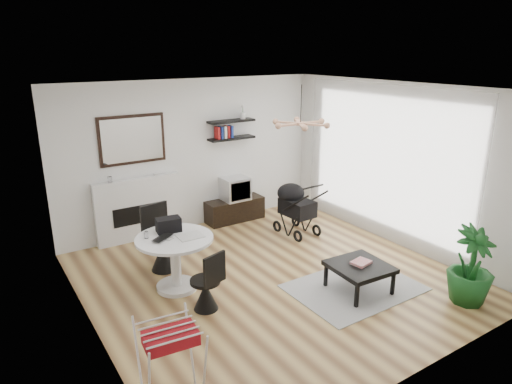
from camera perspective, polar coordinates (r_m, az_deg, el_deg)
floor at (r=6.78m, az=1.93°, el=-10.60°), size 5.00×5.00×0.00m
ceiling at (r=6.00m, az=2.20°, el=12.80°), size 5.00×5.00×0.00m
wall_back at (r=8.35m, az=-7.86°, el=4.61°), size 5.00×0.00×5.00m
wall_left at (r=5.30m, az=-20.70°, el=-4.00°), size 0.00×5.00×5.00m
wall_right at (r=7.91m, az=17.08°, el=3.27°), size 0.00×5.00×5.00m
sheer_curtain at (r=7.96m, az=15.52°, el=3.50°), size 0.04×3.60×2.60m
fireplace at (r=8.07m, az=-14.49°, el=-1.15°), size 1.50×0.17×2.16m
shelf_lower at (r=8.52m, az=-3.07°, el=6.73°), size 0.90×0.25×0.04m
shelf_upper at (r=8.47m, az=-3.11°, el=8.85°), size 0.90×0.25×0.04m
pendant_lamp at (r=6.72m, az=5.60°, el=8.51°), size 0.90×0.90×0.10m
tv_console at (r=8.82m, az=-2.67°, el=-2.24°), size 1.14×0.40×0.43m
crt_tv at (r=8.69m, az=-2.62°, el=0.44°), size 0.50×0.43×0.43m
dining_table at (r=6.36m, az=-10.05°, el=-7.75°), size 1.05×1.05×0.77m
laptop at (r=6.19m, az=-11.24°, el=-5.76°), size 0.40×0.36×0.03m
black_bag at (r=6.42m, az=-10.89°, el=-4.04°), size 0.36×0.25×0.20m
newspaper at (r=6.25m, az=-8.24°, el=-5.46°), size 0.34×0.29×0.01m
drinking_glass at (r=6.28m, az=-13.57°, el=-5.23°), size 0.06×0.06×0.09m
chair_far at (r=7.02m, az=-11.60°, el=-7.09°), size 0.49×0.50×0.99m
chair_near at (r=5.94m, az=-6.21°, el=-12.23°), size 0.42×0.43×0.81m
drying_rack at (r=4.55m, az=-10.57°, el=-20.27°), size 0.59×0.56×0.82m
stroller at (r=8.20m, az=4.91°, el=-2.24°), size 0.55×0.84×1.00m
rug at (r=6.64m, az=12.17°, el=-11.59°), size 1.75×1.26×0.01m
coffee_table at (r=6.43m, az=12.83°, el=-9.20°), size 0.78×0.78×0.38m
magazines at (r=6.44m, az=13.00°, el=-8.57°), size 0.28×0.24×0.04m
potted_plant at (r=6.57m, az=25.32°, el=-8.34°), size 0.62×0.62×1.03m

